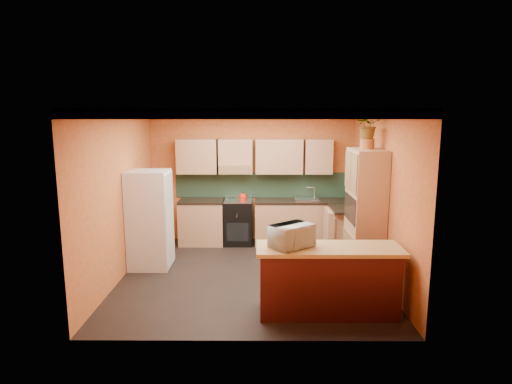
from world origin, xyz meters
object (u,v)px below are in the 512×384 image
fridge (150,219)px  pantry (365,214)px  stove (238,222)px  breakfast_bar (328,282)px  microwave (292,236)px  base_cabinets_back (269,223)px

fridge → pantry: (3.60, -0.45, 0.20)m
stove → breakfast_bar: (1.34, -3.19, -0.02)m
fridge → microwave: bearing=-37.9°
stove → pantry: pantry is taller
pantry → breakfast_bar: (-0.79, -1.36, -0.61)m
base_cabinets_back → stove: stove is taller
base_cabinets_back → breakfast_bar: 3.27m
fridge → breakfast_bar: size_ratio=0.94×
base_cabinets_back → microwave: (0.23, -3.19, 0.64)m
microwave → stove: bearing=66.3°
stove → fridge: size_ratio=0.54×
pantry → breakfast_bar: 1.69m
stove → microwave: size_ratio=1.69×
breakfast_bar → base_cabinets_back: bearing=102.7°
stove → breakfast_bar: 3.46m
base_cabinets_back → breakfast_bar: same height
pantry → breakfast_bar: pantry is taller
fridge → microwave: 2.95m
fridge → pantry: 3.63m
breakfast_bar → pantry: bearing=59.7°
base_cabinets_back → breakfast_bar: size_ratio=2.03×
fridge → pantry: bearing=-7.1°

